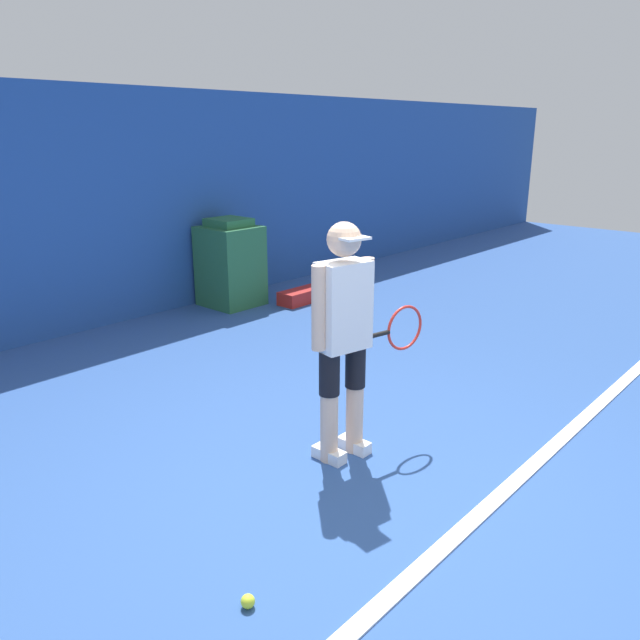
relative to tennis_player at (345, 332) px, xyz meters
name	(u,v)px	position (x,y,z in m)	size (l,w,h in m)	color
ground_plane	(361,495)	(-0.32, -0.41, -0.89)	(24.00, 24.00, 0.00)	#2D5193
back_wall	(19,217)	(-0.32, 3.96, 0.42)	(24.00, 0.10, 2.62)	#234C99
court_baseline	(454,538)	(-0.32, -1.05, -0.89)	(21.60, 0.10, 0.01)	white
tennis_player	(345,332)	(0.00, 0.00, 0.00)	(0.95, 0.32, 1.61)	beige
tennis_ball	(248,601)	(-1.41, -0.59, -0.86)	(0.07, 0.07, 0.07)	#D1E533
covered_chair	(230,264)	(2.02, 3.53, -0.37)	(0.65, 0.67, 1.10)	#28663D
equipment_bag	(302,296)	(2.69, 2.92, -0.81)	(0.65, 0.28, 0.17)	#B2231E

